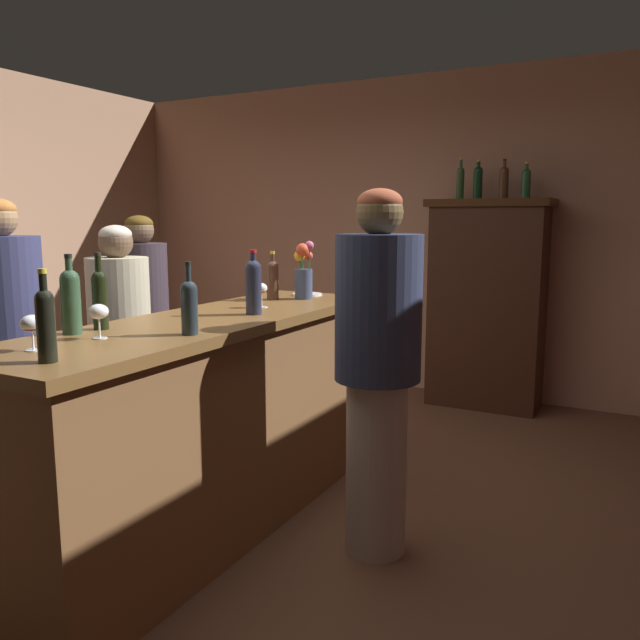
% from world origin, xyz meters
% --- Properties ---
extents(floor, '(7.44, 7.44, 0.00)m').
position_xyz_m(floor, '(0.00, 0.00, 0.00)').
color(floor, brown).
rests_on(floor, ground).
extents(wall_back, '(5.69, 0.12, 2.77)m').
position_xyz_m(wall_back, '(0.00, 2.92, 1.39)').
color(wall_back, tan).
rests_on(wall_back, ground).
extents(bar_counter, '(0.68, 2.36, 1.07)m').
position_xyz_m(bar_counter, '(0.26, -0.19, 0.54)').
color(bar_counter, brown).
rests_on(bar_counter, ground).
extents(display_cabinet, '(0.96, 0.47, 1.69)m').
position_xyz_m(display_cabinet, '(0.92, 2.60, 0.88)').
color(display_cabinet, '#341B11').
rests_on(display_cabinet, ground).
extents(wine_bottle_riesling, '(0.06, 0.06, 0.31)m').
position_xyz_m(wine_bottle_riesling, '(0.39, -1.19, 1.20)').
color(wine_bottle_riesling, black).
rests_on(wine_bottle_riesling, bar_counter).
extents(wine_bottle_chardonnay, '(0.06, 0.06, 0.33)m').
position_xyz_m(wine_bottle_chardonnay, '(0.05, -0.65, 1.21)').
color(wine_bottle_chardonnay, black).
rests_on(wine_bottle_chardonnay, bar_counter).
extents(wine_bottle_rose, '(0.07, 0.07, 0.28)m').
position_xyz_m(wine_bottle_rose, '(0.16, 0.55, 1.20)').
color(wine_bottle_rose, '#4B2D20').
rests_on(wine_bottle_rose, bar_counter).
extents(wine_bottle_syrah, '(0.07, 0.07, 0.30)m').
position_xyz_m(wine_bottle_syrah, '(0.47, -0.57, 1.19)').
color(wine_bottle_syrah, '#242F34').
rests_on(wine_bottle_syrah, bar_counter).
extents(wine_bottle_merlot, '(0.08, 0.08, 0.33)m').
position_xyz_m(wine_bottle_merlot, '(0.04, -0.79, 1.22)').
color(wine_bottle_merlot, '#2E4B32').
rests_on(wine_bottle_merlot, bar_counter).
extents(wine_bottle_malbec, '(0.08, 0.08, 0.32)m').
position_xyz_m(wine_bottle_malbec, '(0.39, 0.02, 1.22)').
color(wine_bottle_malbec, '#25293C').
rests_on(wine_bottle_malbec, bar_counter).
extents(wine_glass_front, '(0.08, 0.08, 0.13)m').
position_xyz_m(wine_glass_front, '(0.19, -1.09, 1.16)').
color(wine_glass_front, white).
rests_on(wine_glass_front, bar_counter).
extents(wine_glass_mid, '(0.08, 0.08, 0.14)m').
position_xyz_m(wine_glass_mid, '(0.21, -0.81, 1.17)').
color(wine_glass_mid, white).
rests_on(wine_glass_mid, bar_counter).
extents(wine_glass_rear, '(0.07, 0.07, 0.13)m').
position_xyz_m(wine_glass_rear, '(0.28, 0.24, 1.16)').
color(wine_glass_rear, white).
rests_on(wine_glass_rear, bar_counter).
extents(flower_arrangement, '(0.13, 0.15, 0.34)m').
position_xyz_m(flower_arrangement, '(0.30, 0.67, 1.24)').
color(flower_arrangement, '#3D4A6E').
rests_on(flower_arrangement, bar_counter).
extents(cheese_plate, '(0.18, 0.18, 0.01)m').
position_xyz_m(cheese_plate, '(0.24, 0.83, 1.07)').
color(cheese_plate, white).
rests_on(cheese_plate, bar_counter).
extents(display_bottle_left, '(0.06, 0.06, 0.33)m').
position_xyz_m(display_bottle_left, '(0.67, 2.60, 1.84)').
color(display_bottle_left, '#2C4A26').
rests_on(display_bottle_left, display_cabinet).
extents(display_bottle_midleft, '(0.07, 0.07, 0.31)m').
position_xyz_m(display_bottle_midleft, '(0.81, 2.60, 1.83)').
color(display_bottle_midleft, '#13351B').
rests_on(display_bottle_midleft, display_cabinet).
extents(display_bottle_center, '(0.07, 0.07, 0.31)m').
position_xyz_m(display_bottle_center, '(1.02, 2.60, 1.83)').
color(display_bottle_center, '#4D2E1D').
rests_on(display_bottle_center, display_cabinet).
extents(display_bottle_midright, '(0.07, 0.07, 0.28)m').
position_xyz_m(display_bottle_midright, '(1.19, 2.60, 1.82)').
color(display_bottle_midright, '#234F2E').
rests_on(display_bottle_midright, display_cabinet).
extents(patron_by_cabinet, '(0.37, 0.37, 1.50)m').
position_xyz_m(patron_by_cabinet, '(-0.69, 0.17, 0.82)').
color(patron_by_cabinet, '#19344A').
rests_on(patron_by_cabinet, ground).
extents(patron_in_navy, '(0.36, 0.36, 1.56)m').
position_xyz_m(patron_in_navy, '(-1.01, 0.70, 0.85)').
color(patron_in_navy, '#AEAC96').
rests_on(patron_in_navy, ground).
extents(patron_tall, '(0.38, 0.38, 1.64)m').
position_xyz_m(patron_tall, '(-0.71, -0.56, 0.89)').
color(patron_tall, '#212348').
rests_on(patron_tall, ground).
extents(bartender, '(0.39, 0.39, 1.67)m').
position_xyz_m(bartender, '(1.06, -0.00, 0.91)').
color(bartender, '#A39690').
rests_on(bartender, ground).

